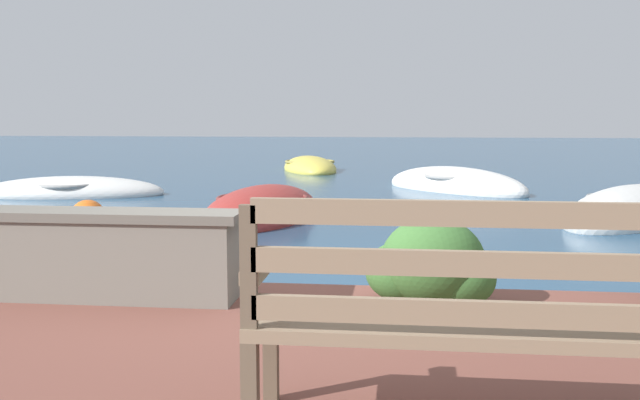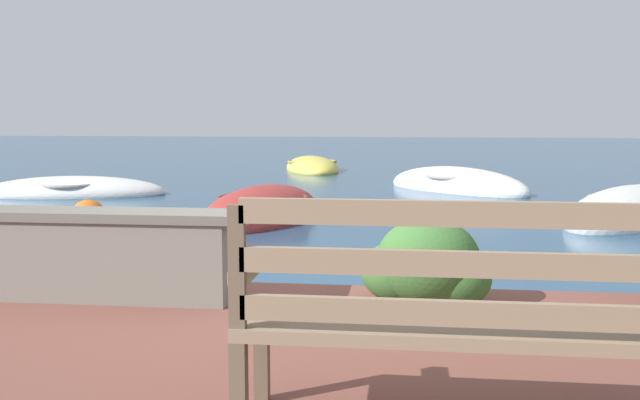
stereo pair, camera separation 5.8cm
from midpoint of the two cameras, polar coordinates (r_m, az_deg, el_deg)
name	(u,v)px [view 2 (the right image)]	position (r m, az deg, el deg)	size (l,w,h in m)	color
ground_plane	(285,313)	(5.26, -2.47, -9.00)	(80.00, 80.00, 0.00)	navy
park_bench	(460,314)	(2.72, 11.72, -8.89)	(1.68, 0.48, 0.93)	brown
stone_wall	(80,253)	(4.99, -18.32, -4.08)	(2.13, 0.39, 0.59)	slate
hedge_clump_left	(151,264)	(4.94, -13.02, -5.02)	(0.73, 0.52, 0.49)	#426B33
hedge_clump_centre	(426,267)	(4.64, 8.84, -5.32)	(0.83, 0.60, 0.57)	#38662D
rowboat_nearest	(263,214)	(9.87, -4.41, -1.11)	(1.80, 3.05, 0.80)	#9E2D28
rowboat_mid	(634,216)	(10.53, 23.98, -1.17)	(2.97, 3.25, 0.85)	silver
rowboat_far	(73,192)	(13.41, -19.04, 0.57)	(3.44, 1.89, 0.60)	silver
rowboat_outer	(457,187)	(13.75, 11.01, 1.03)	(3.12, 3.12, 0.78)	silver
rowboat_distant	(312,168)	(18.32, -0.55, 2.56)	(2.07, 3.37, 0.64)	#DBC64C
mooring_buoy	(88,217)	(9.95, -17.88, -1.29)	(0.51, 0.51, 0.46)	orange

